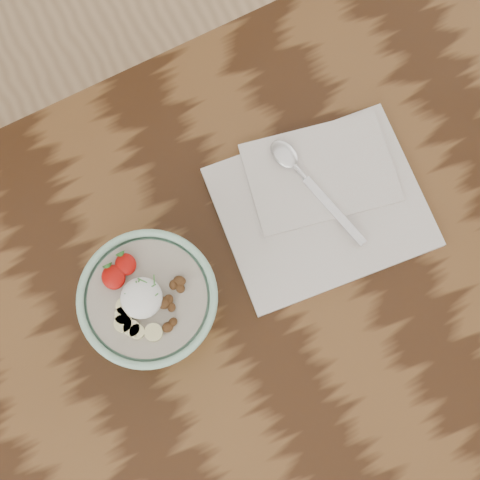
{
  "coord_description": "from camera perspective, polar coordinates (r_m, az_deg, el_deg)",
  "views": [
    {
      "loc": [
        -6.95,
        -6.53,
        168.58
      ],
      "look_at": [
        2.07,
        10.88,
        85.71
      ],
      "focal_mm": 50.0,
      "sensor_mm": 36.0,
      "label": 1
    }
  ],
  "objects": [
    {
      "name": "table",
      "position": [
        1.03,
        1.77,
        -8.31
      ],
      "size": [
        160.0,
        90.0,
        75.0
      ],
      "color": "#331B0C",
      "rests_on": "ground"
    },
    {
      "name": "breakfast_bowl",
      "position": [
        0.89,
        -7.65,
        -5.26
      ],
      "size": [
        18.0,
        18.0,
        12.2
      ],
      "rotation": [
        0.0,
        0.0,
        -0.29
      ],
      "color": "#9BD1B3",
      "rests_on": "table"
    },
    {
      "name": "napkin",
      "position": [
        0.98,
        6.93,
        3.43
      ],
      "size": [
        31.16,
        26.84,
        1.77
      ],
      "rotation": [
        0.0,
        0.0,
        -0.11
      ],
      "color": "silver",
      "rests_on": "table"
    },
    {
      "name": "spoon",
      "position": [
        0.97,
        4.86,
        6.12
      ],
      "size": [
        6.42,
        19.79,
        1.04
      ],
      "rotation": [
        0.0,
        0.0,
        0.21
      ],
      "color": "silver",
      "rests_on": "napkin"
    }
  ]
}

